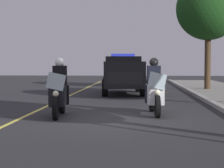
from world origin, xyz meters
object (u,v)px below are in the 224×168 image
Objects in this scene: police_motorcycle_lead_left at (59,92)px; tree_far_back at (208,9)px; police_motorcycle_lead_right at (154,91)px; police_suv at (123,73)px.

tree_far_back is (-11.49, 6.24, 3.94)m from police_motorcycle_lead_left.
police_motorcycle_lead_left is 1.00× the size of police_motorcycle_lead_right.
police_motorcycle_lead_right is 0.43× the size of police_suv.
police_motorcycle_lead_left is at bearing -28.50° from tree_far_back.
police_motorcycle_lead_left is 0.43× the size of police_suv.
police_suv is (-8.74, 1.51, 0.37)m from police_motorcycle_lead_left.
police_suv is 0.79× the size of tree_far_back.
police_motorcycle_lead_left is 0.34× the size of tree_far_back.
police_suv is at bearing -59.81° from tree_far_back.
police_suv reaches higher than police_motorcycle_lead_left.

